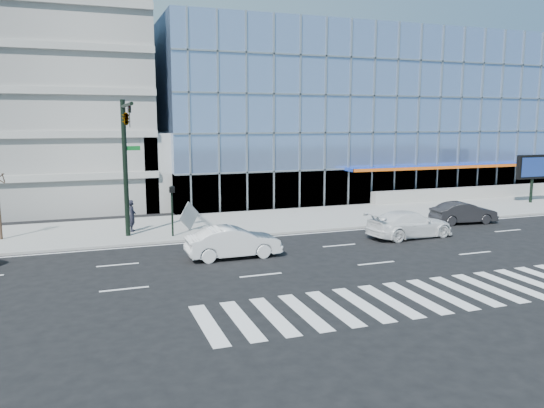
{
  "coord_description": "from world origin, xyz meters",
  "views": [
    {
      "loc": [
        -13.41,
        -26.05,
        6.92
      ],
      "look_at": [
        -2.93,
        3.0,
        2.08
      ],
      "focal_mm": 35.0,
      "sensor_mm": 36.0,
      "label": 1
    }
  ],
  "objects_px": {
    "ped_signal_post": "(172,203)",
    "tilted_panel": "(189,216)",
    "white_suv": "(410,224)",
    "marquee_sign": "(533,168)",
    "white_sedan": "(233,242)",
    "traffic_signal": "(126,135)",
    "dark_sedan": "(464,213)",
    "pedestrian": "(132,216)"
  },
  "relations": [
    {
      "from": "dark_sedan",
      "to": "pedestrian",
      "type": "bearing_deg",
      "value": 85.09
    },
    {
      "from": "white_sedan",
      "to": "marquee_sign",
      "type": "bearing_deg",
      "value": -73.46
    },
    {
      "from": "ped_signal_post",
      "to": "white_suv",
      "type": "bearing_deg",
      "value": -18.13
    },
    {
      "from": "white_suv",
      "to": "tilted_panel",
      "type": "xyz_separation_m",
      "value": [
        -12.23,
        5.75,
        0.27
      ]
    },
    {
      "from": "ped_signal_post",
      "to": "dark_sedan",
      "type": "height_order",
      "value": "ped_signal_post"
    },
    {
      "from": "traffic_signal",
      "to": "white_suv",
      "type": "xyz_separation_m",
      "value": [
        15.97,
        -4.04,
        -5.37
      ]
    },
    {
      "from": "traffic_signal",
      "to": "tilted_panel",
      "type": "relative_size",
      "value": 6.15
    },
    {
      "from": "dark_sedan",
      "to": "tilted_panel",
      "type": "xyz_separation_m",
      "value": [
        -18.23,
        3.28,
        0.34
      ]
    },
    {
      "from": "ped_signal_post",
      "to": "white_suv",
      "type": "height_order",
      "value": "ped_signal_post"
    },
    {
      "from": "marquee_sign",
      "to": "dark_sedan",
      "type": "xyz_separation_m",
      "value": [
        -11.02,
        -4.99,
        -2.33
      ]
    },
    {
      "from": "white_sedan",
      "to": "ped_signal_post",
      "type": "bearing_deg",
      "value": 21.83
    },
    {
      "from": "traffic_signal",
      "to": "white_sedan",
      "type": "xyz_separation_m",
      "value": [
        4.7,
        -5.07,
        -5.37
      ]
    },
    {
      "from": "traffic_signal",
      "to": "ped_signal_post",
      "type": "bearing_deg",
      "value": 8.52
    },
    {
      "from": "white_suv",
      "to": "pedestrian",
      "type": "xyz_separation_m",
      "value": [
        -15.61,
        6.68,
        0.34
      ]
    },
    {
      "from": "dark_sedan",
      "to": "pedestrian",
      "type": "relative_size",
      "value": 2.26
    },
    {
      "from": "pedestrian",
      "to": "tilted_panel",
      "type": "relative_size",
      "value": 1.51
    },
    {
      "from": "ped_signal_post",
      "to": "marquee_sign",
      "type": "bearing_deg",
      "value": 5.71
    },
    {
      "from": "traffic_signal",
      "to": "pedestrian",
      "type": "bearing_deg",
      "value": 82.14
    },
    {
      "from": "traffic_signal",
      "to": "white_sedan",
      "type": "distance_m",
      "value": 8.75
    },
    {
      "from": "white_suv",
      "to": "dark_sedan",
      "type": "distance_m",
      "value": 6.49
    },
    {
      "from": "marquee_sign",
      "to": "dark_sedan",
      "type": "bearing_deg",
      "value": -155.63
    },
    {
      "from": "traffic_signal",
      "to": "white_suv",
      "type": "distance_m",
      "value": 17.33
    },
    {
      "from": "traffic_signal",
      "to": "dark_sedan",
      "type": "relative_size",
      "value": 1.8
    },
    {
      "from": "dark_sedan",
      "to": "pedestrian",
      "type": "height_order",
      "value": "pedestrian"
    },
    {
      "from": "ped_signal_post",
      "to": "white_sedan",
      "type": "bearing_deg",
      "value": -68.01
    },
    {
      "from": "marquee_sign",
      "to": "white_suv",
      "type": "relative_size",
      "value": 0.73
    },
    {
      "from": "ped_signal_post",
      "to": "pedestrian",
      "type": "distance_m",
      "value": 3.27
    },
    {
      "from": "traffic_signal",
      "to": "white_sedan",
      "type": "relative_size",
      "value": 1.65
    },
    {
      "from": "white_suv",
      "to": "dark_sedan",
      "type": "xyz_separation_m",
      "value": [
        6.0,
        2.47,
        -0.06
      ]
    },
    {
      "from": "traffic_signal",
      "to": "white_suv",
      "type": "height_order",
      "value": "traffic_signal"
    },
    {
      "from": "white_suv",
      "to": "tilted_panel",
      "type": "distance_m",
      "value": 13.51
    },
    {
      "from": "ped_signal_post",
      "to": "tilted_panel",
      "type": "distance_m",
      "value": 2.12
    },
    {
      "from": "marquee_sign",
      "to": "white_sedan",
      "type": "relative_size",
      "value": 0.83
    },
    {
      "from": "dark_sedan",
      "to": "white_sedan",
      "type": "bearing_deg",
      "value": 107.57
    },
    {
      "from": "ped_signal_post",
      "to": "dark_sedan",
      "type": "bearing_deg",
      "value": -5.7
    },
    {
      "from": "tilted_panel",
      "to": "pedestrian",
      "type": "bearing_deg",
      "value": 126.65
    },
    {
      "from": "dark_sedan",
      "to": "tilted_panel",
      "type": "bearing_deg",
      "value": 85.91
    },
    {
      "from": "ped_signal_post",
      "to": "white_suv",
      "type": "xyz_separation_m",
      "value": [
        13.48,
        -4.41,
        -1.35
      ]
    },
    {
      "from": "dark_sedan",
      "to": "marquee_sign",
      "type": "bearing_deg",
      "value": -59.51
    },
    {
      "from": "ped_signal_post",
      "to": "white_sedan",
      "type": "relative_size",
      "value": 0.62
    },
    {
      "from": "pedestrian",
      "to": "dark_sedan",
      "type": "bearing_deg",
      "value": -90.34
    },
    {
      "from": "traffic_signal",
      "to": "white_sedan",
      "type": "bearing_deg",
      "value": -47.19
    }
  ]
}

